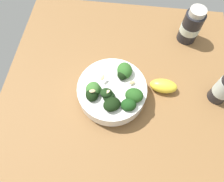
{
  "coord_description": "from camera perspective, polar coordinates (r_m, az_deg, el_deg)",
  "views": [
    {
      "loc": [
        29.49,
        1.51,
        57.67
      ],
      "look_at": [
        3.69,
        -1.57,
        4.0
      ],
      "focal_mm": 33.9,
      "sensor_mm": 36.0,
      "label": 1
    }
  ],
  "objects": [
    {
      "name": "bowl_of_broccoli",
      "position": [
        0.59,
        0.12,
        -0.07
      ],
      "size": [
        19.3,
        19.3,
        10.15
      ],
      "color": "white",
      "rests_on": "ground_plane"
    },
    {
      "name": "ground_plane",
      "position": [
        0.66,
        1.73,
        0.61
      ],
      "size": [
        70.57,
        70.57,
        3.14
      ],
      "primitive_type": "cube",
      "color": "brown"
    },
    {
      "name": "lemon_wedge",
      "position": [
        0.64,
        13.72,
        1.32
      ],
      "size": [
        4.74,
        8.31,
        4.01
      ],
      "primitive_type": "ellipsoid",
      "rotation": [
        0.0,
        0.0,
        1.52
      ],
      "color": "yellow",
      "rests_on": "ground_plane"
    },
    {
      "name": "bottle_tall",
      "position": [
        0.75,
        20.55,
        16.08
      ],
      "size": [
        6.34,
        6.34,
        12.55
      ],
      "color": "black",
      "rests_on": "ground_plane"
    }
  ]
}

